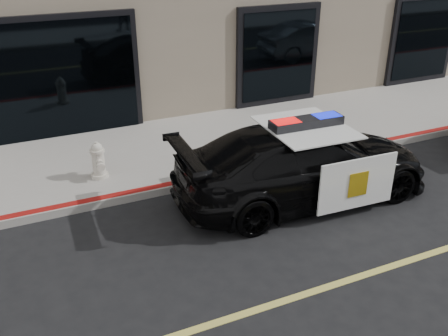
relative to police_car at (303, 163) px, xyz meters
name	(u,v)px	position (x,y,z in m)	size (l,w,h in m)	color
ground	(238,316)	(-2.44, -2.36, -0.70)	(120.00, 120.00, 0.00)	black
sidewalk_n	(132,156)	(-2.44, 2.89, -0.63)	(60.00, 3.50, 0.15)	gray
police_car	(303,163)	(0.00, 0.00, 0.00)	(2.40, 4.92, 1.56)	black
fire_hydrant	(98,161)	(-3.29, 2.05, -0.21)	(0.33, 0.46, 0.73)	beige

